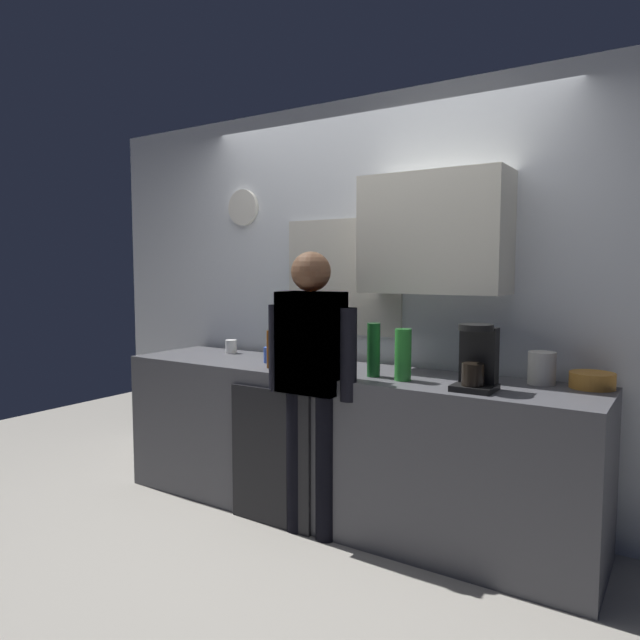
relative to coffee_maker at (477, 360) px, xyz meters
name	(u,v)px	position (x,y,z in m)	size (l,w,h in m)	color
ground_plane	(311,534)	(-0.88, -0.17, -1.05)	(8.00, 8.00, 0.00)	#9E998E
kitchen_counter	(339,443)	(-0.88, 0.13, -0.60)	(2.97, 0.64, 0.90)	#4C4C51
dishwasher_panel	(270,458)	(-1.14, -0.20, -0.64)	(0.56, 0.02, 0.81)	black
back_wall_assembly	(379,292)	(-0.82, 0.53, 0.31)	(4.57, 0.42, 2.60)	silver
coffee_maker	(477,360)	(0.00, 0.00, 0.00)	(0.20, 0.20, 0.33)	black
bottle_clear_soda	(403,355)	(-0.41, 0.02, -0.01)	(0.09, 0.09, 0.28)	#2D8C33
bottle_green_wine	(374,350)	(-0.60, 0.04, 0.00)	(0.07, 0.07, 0.30)	#195923
bottle_dark_sauce	(336,350)	(-0.99, 0.28, -0.06)	(0.06, 0.06, 0.18)	black
bottle_red_vinegar	(310,348)	(-1.11, 0.17, -0.04)	(0.06, 0.06, 0.22)	maroon
bottle_olive_oil	(317,349)	(-0.98, 0.05, -0.02)	(0.06, 0.06, 0.25)	olive
bottle_amber_beer	(271,349)	(-1.25, -0.05, -0.03)	(0.06, 0.06, 0.23)	brown
cup_blue_mug	(270,355)	(-1.38, 0.11, -0.10)	(0.08, 0.08, 0.10)	#3351B2
cup_white_mug	(231,347)	(-1.88, 0.30, -0.10)	(0.08, 0.08, 0.10)	white
mixing_bowl	(592,380)	(0.48, 0.35, -0.11)	(0.22, 0.22, 0.08)	orange
potted_plant	(281,338)	(-1.45, 0.32, -0.01)	(0.15, 0.15, 0.23)	#9E5638
dish_soap	(305,350)	(-1.22, 0.27, -0.07)	(0.06, 0.06, 0.18)	green
storage_canister	(542,368)	(0.24, 0.32, -0.06)	(0.14, 0.14, 0.17)	silver
person_at_sink	(311,369)	(-0.88, -0.17, -0.10)	(0.57, 0.22, 1.60)	#3F4766
person_guest	(311,369)	(-0.88, -0.17, -0.10)	(0.57, 0.22, 1.60)	black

